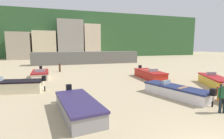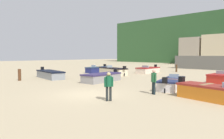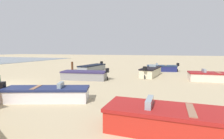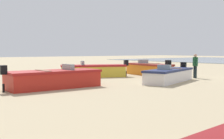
{
  "view_description": "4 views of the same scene",
  "coord_description": "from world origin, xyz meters",
  "px_view_note": "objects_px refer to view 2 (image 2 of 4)",
  "views": [
    {
      "loc": [
        -5.15,
        -3.34,
        3.51
      ],
      "look_at": [
        -0.29,
        11.82,
        1.29
      ],
      "focal_mm": 27.32,
      "sensor_mm": 36.0,
      "label": 1
    },
    {
      "loc": [
        10.93,
        -8.76,
        2.59
      ],
      "look_at": [
        -7.18,
        9.4,
        0.82
      ],
      "focal_mm": 34.75,
      "sensor_mm": 36.0,
      "label": 2
    },
    {
      "loc": [
        10.12,
        12.42,
        2.81
      ],
      "look_at": [
        -3.66,
        8.03,
        1.13
      ],
      "focal_mm": 27.2,
      "sensor_mm": 36.0,
      "label": 3
    },
    {
      "loc": [
        -8.09,
        18.92,
        1.78
      ],
      "look_at": [
        2.5,
        10.5,
        0.9
      ],
      "focal_mm": 44.89,
      "sensor_mm": 36.0,
      "label": 4
    }
  ],
  "objects_px": {
    "beach_walker_distant": "(109,84)",
    "boat_cream_5": "(113,71)",
    "boat_grey_1": "(102,77)",
    "boat_orange_2": "(214,93)",
    "boat_white_3": "(172,83)",
    "boat_grey_7": "(50,74)",
    "mooring_post_near_water": "(20,75)",
    "beach_walker_foreground": "(154,80)",
    "boat_navy_0": "(97,69)",
    "boat_cream_4": "(148,70)",
    "mooring_post_mid_beach": "(176,68)"
  },
  "relations": [
    {
      "from": "boat_cream_5",
      "to": "boat_grey_7",
      "type": "xyz_separation_m",
      "value": [
        -1.93,
        -7.79,
        -0.04
      ]
    },
    {
      "from": "boat_cream_5",
      "to": "boat_grey_7",
      "type": "height_order",
      "value": "boat_cream_5"
    },
    {
      "from": "boat_navy_0",
      "to": "boat_cream_4",
      "type": "distance_m",
      "value": 7.4
    },
    {
      "from": "boat_cream_5",
      "to": "beach_walker_foreground",
      "type": "xyz_separation_m",
      "value": [
        11.51,
        -7.86,
        0.49
      ]
    },
    {
      "from": "mooring_post_near_water",
      "to": "beach_walker_foreground",
      "type": "height_order",
      "value": "beach_walker_foreground"
    },
    {
      "from": "boat_grey_1",
      "to": "mooring_post_near_water",
      "type": "distance_m",
      "value": 8.28
    },
    {
      "from": "boat_cream_4",
      "to": "mooring_post_near_water",
      "type": "height_order",
      "value": "mooring_post_near_water"
    },
    {
      "from": "boat_grey_7",
      "to": "boat_white_3",
      "type": "bearing_deg",
      "value": 111.74
    },
    {
      "from": "boat_cream_5",
      "to": "mooring_post_mid_beach",
      "type": "distance_m",
      "value": 10.4
    },
    {
      "from": "boat_navy_0",
      "to": "mooring_post_mid_beach",
      "type": "distance_m",
      "value": 11.82
    },
    {
      "from": "boat_orange_2",
      "to": "beach_walker_distant",
      "type": "xyz_separation_m",
      "value": [
        -4.16,
        -4.22,
        0.5
      ]
    },
    {
      "from": "boat_cream_5",
      "to": "mooring_post_mid_beach",
      "type": "xyz_separation_m",
      "value": [
        3.63,
        9.74,
        0.09
      ]
    },
    {
      "from": "boat_orange_2",
      "to": "boat_white_3",
      "type": "height_order",
      "value": "boat_orange_2"
    },
    {
      "from": "boat_grey_7",
      "to": "mooring_post_near_water",
      "type": "distance_m",
      "value": 3.22
    },
    {
      "from": "mooring_post_near_water",
      "to": "mooring_post_mid_beach",
      "type": "bearing_deg",
      "value": 74.33
    },
    {
      "from": "boat_white_3",
      "to": "boat_navy_0",
      "type": "bearing_deg",
      "value": 141.25
    },
    {
      "from": "boat_orange_2",
      "to": "boat_white_3",
      "type": "relative_size",
      "value": 0.92
    },
    {
      "from": "mooring_post_mid_beach",
      "to": "beach_walker_foreground",
      "type": "xyz_separation_m",
      "value": [
        7.88,
        -17.6,
        0.39
      ]
    },
    {
      "from": "beach_walker_distant",
      "to": "boat_cream_5",
      "type": "bearing_deg",
      "value": 71.93
    },
    {
      "from": "mooring_post_near_water",
      "to": "mooring_post_mid_beach",
      "type": "xyz_separation_m",
      "value": [
        5.82,
        20.73,
        -0.02
      ]
    },
    {
      "from": "boat_orange_2",
      "to": "boat_cream_4",
      "type": "relative_size",
      "value": 1.07
    },
    {
      "from": "boat_white_3",
      "to": "beach_walker_foreground",
      "type": "xyz_separation_m",
      "value": [
        0.46,
        -3.14,
        0.56
      ]
    },
    {
      "from": "boat_grey_1",
      "to": "beach_walker_foreground",
      "type": "relative_size",
      "value": 2.83
    },
    {
      "from": "boat_white_3",
      "to": "mooring_post_mid_beach",
      "type": "xyz_separation_m",
      "value": [
        -7.43,
        14.46,
        0.17
      ]
    },
    {
      "from": "boat_white_3",
      "to": "boat_orange_2",
      "type": "bearing_deg",
      "value": -49.32
    },
    {
      "from": "boat_grey_7",
      "to": "beach_walker_distant",
      "type": "relative_size",
      "value": 3.13
    },
    {
      "from": "boat_grey_7",
      "to": "beach_walker_distant",
      "type": "xyz_separation_m",
      "value": [
        12.83,
        -3.55,
        0.53
      ]
    },
    {
      "from": "boat_grey_7",
      "to": "mooring_post_mid_beach",
      "type": "bearing_deg",
      "value": 170.82
    },
    {
      "from": "boat_cream_5",
      "to": "boat_cream_4",
      "type": "bearing_deg",
      "value": -6.36
    },
    {
      "from": "boat_grey_1",
      "to": "boat_grey_7",
      "type": "height_order",
      "value": "boat_grey_7"
    },
    {
      "from": "beach_walker_foreground",
      "to": "beach_walker_distant",
      "type": "height_order",
      "value": "same"
    },
    {
      "from": "boat_cream_4",
      "to": "boat_grey_7",
      "type": "xyz_separation_m",
      "value": [
        -3.48,
        -13.29,
        0.01
      ]
    },
    {
      "from": "mooring_post_mid_beach",
      "to": "beach_walker_distant",
      "type": "distance_m",
      "value": 22.3
    },
    {
      "from": "boat_orange_2",
      "to": "mooring_post_mid_beach",
      "type": "xyz_separation_m",
      "value": [
        -11.43,
        16.86,
        0.11
      ]
    },
    {
      "from": "boat_orange_2",
      "to": "beach_walker_distant",
      "type": "relative_size",
      "value": 2.77
    },
    {
      "from": "boat_cream_4",
      "to": "mooring_post_near_water",
      "type": "xyz_separation_m",
      "value": [
        -3.73,
        -16.49,
        0.16
      ]
    },
    {
      "from": "boat_orange_2",
      "to": "mooring_post_mid_beach",
      "type": "distance_m",
      "value": 20.37
    },
    {
      "from": "boat_grey_1",
      "to": "mooring_post_near_water",
      "type": "xyz_separation_m",
      "value": [
        -6.46,
        -5.17,
        0.16
      ]
    },
    {
      "from": "boat_cream_5",
      "to": "boat_orange_2",
      "type": "bearing_deg",
      "value": -106.02
    },
    {
      "from": "boat_navy_0",
      "to": "boat_cream_5",
      "type": "relative_size",
      "value": 0.85
    },
    {
      "from": "boat_navy_0",
      "to": "boat_grey_7",
      "type": "height_order",
      "value": "boat_grey_7"
    },
    {
      "from": "mooring_post_mid_beach",
      "to": "beach_walker_foreground",
      "type": "bearing_deg",
      "value": -65.87
    },
    {
      "from": "boat_grey_1",
      "to": "beach_walker_foreground",
      "type": "xyz_separation_m",
      "value": [
        7.24,
        -2.04,
        0.54
      ]
    },
    {
      "from": "boat_grey_1",
      "to": "beach_walker_foreground",
      "type": "distance_m",
      "value": 7.54
    },
    {
      "from": "beach_walker_foreground",
      "to": "beach_walker_distant",
      "type": "relative_size",
      "value": 1.0
    },
    {
      "from": "boat_grey_1",
      "to": "mooring_post_near_water",
      "type": "height_order",
      "value": "mooring_post_near_water"
    },
    {
      "from": "boat_grey_1",
      "to": "boat_cream_5",
      "type": "relative_size",
      "value": 0.94
    },
    {
      "from": "boat_grey_1",
      "to": "boat_grey_7",
      "type": "xyz_separation_m",
      "value": [
        -6.21,
        -1.97,
        0.01
      ]
    },
    {
      "from": "boat_cream_5",
      "to": "beach_walker_foreground",
      "type": "bearing_deg",
      "value": -115.01
    },
    {
      "from": "boat_cream_5",
      "to": "boat_grey_1",
      "type": "bearing_deg",
      "value": -134.37
    }
  ]
}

